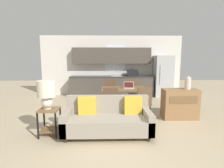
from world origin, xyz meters
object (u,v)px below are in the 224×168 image
couch (108,119)px  dining_chair_near_left (110,102)px  side_table (49,118)px  dining_chair_near_right (143,101)px  dining_chair_far_left (110,91)px  laptop (129,87)px  table_lamp (47,92)px  vase (188,83)px  dining_table (124,90)px  dining_chair_far_right (134,91)px  credenza (180,104)px  refrigerator (163,76)px

couch → dining_chair_near_left: (0.07, 0.91, 0.18)m
side_table → dining_chair_near_right: 2.44m
dining_chair_far_left → dining_chair_near_right: bearing=-52.9°
laptop → table_lamp: bearing=-133.5°
vase → laptop: size_ratio=1.05×
vase → dining_chair_near_right: vase is taller
side_table → dining_chair_far_left: bearing=62.0°
couch → dining_chair_near_right: size_ratio=2.06×
vase → laptop: (-1.54, 0.69, -0.20)m
dining_table → dining_chair_near_right: (0.46, -0.77, -0.17)m
table_lamp → dining_chair_far_right: table_lamp is taller
credenza → dining_chair_near_right: 1.06m
couch → dining_chair_near_right: bearing=42.7°
refrigerator → dining_chair_far_left: refrigerator is taller
dining_table → dining_chair_near_right: bearing=-59.4°
dining_table → couch: bearing=-107.2°
table_lamp → laptop: size_ratio=1.78×
vase → dining_chair_far_right: size_ratio=0.39×
refrigerator → vase: 2.98m
dining_chair_near_left → dining_chair_near_right: (0.90, -0.01, 0.00)m
refrigerator → dining_chair_near_left: bearing=-128.3°
refrigerator → credenza: size_ratio=1.89×
couch → dining_chair_far_left: size_ratio=2.06×
couch → table_lamp: size_ratio=3.09×
table_lamp → dining_chair_far_right: (2.26, 2.47, -0.46)m
dining_chair_near_right → couch: bearing=35.0°
couch → table_lamp: (-1.30, -0.04, 0.63)m
dining_table → dining_chair_far_left: bearing=118.4°
couch → laptop: bearing=68.0°
dining_table → dining_chair_far_right: size_ratio=1.52×
vase → dining_chair_near_right: (-1.24, -0.06, -0.49)m
table_lamp → dining_chair_far_left: bearing=61.2°
couch → dining_chair_far_right: dining_chair_far_right is taller
vase → dining_chair_far_right: 2.00m
table_lamp → dining_chair_near_right: (2.28, 0.93, -0.46)m
credenza → dining_chair_near_left: (-1.95, -0.07, 0.09)m
dining_table → table_lamp: size_ratio=2.27×
dining_chair_far_right → dining_chair_near_right: (0.01, -1.54, 0.00)m
dining_chair_far_right → dining_chair_near_left: (-0.89, -1.53, 0.00)m
dining_table → side_table: bearing=-135.9°
dining_table → side_table: size_ratio=2.34×
couch → table_lamp: 1.45m
dining_chair_far_left → refrigerator: bearing=39.0°
couch → dining_chair_far_left: bearing=88.2°
dining_table → dining_chair_near_left: (-0.44, -0.76, -0.17)m
laptop → dining_chair_near_left: bearing=-122.5°
dining_table → dining_chair_near_left: 0.90m
couch → vase: bearing=23.5°
dining_table → laptop: 0.19m
couch → side_table: size_ratio=3.18×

